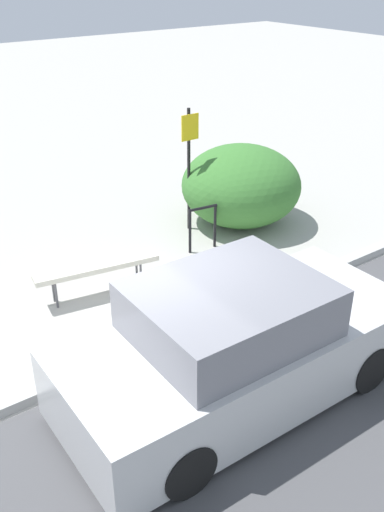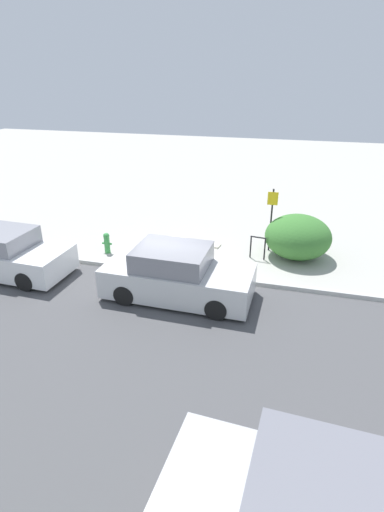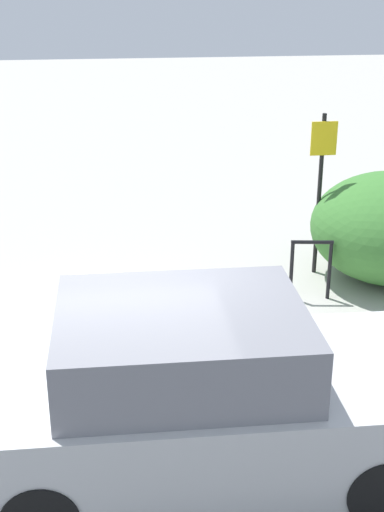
# 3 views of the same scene
# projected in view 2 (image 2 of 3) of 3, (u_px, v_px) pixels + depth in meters

# --- Properties ---
(ground_plane) EXTENTS (60.00, 60.00, 0.00)m
(ground_plane) POSITION_uv_depth(u_px,v_px,m) (169.00, 273.00, 12.99)
(ground_plane) COLOR #ADAAA3
(road_strip) EXTENTS (60.00, 10.00, 0.01)m
(road_strip) POSITION_uv_depth(u_px,v_px,m) (93.00, 380.00, 8.48)
(road_strip) COLOR #4C4C4F
(road_strip) RESTS_ON ground_plane
(curb) EXTENTS (60.00, 0.20, 0.13)m
(curb) POSITION_uv_depth(u_px,v_px,m) (169.00, 272.00, 12.96)
(curb) COLOR #B7B7B2
(curb) RESTS_ON ground_plane
(bench) EXTENTS (1.94, 0.66, 0.53)m
(bench) POSITION_uv_depth(u_px,v_px,m) (194.00, 242.00, 14.13)
(bench) COLOR #515156
(bench) RESTS_ON ground_plane
(bike_rack) EXTENTS (0.55, 0.13, 0.83)m
(bike_rack) POSITION_uv_depth(u_px,v_px,m) (258.00, 245.00, 13.83)
(bike_rack) COLOR black
(bike_rack) RESTS_ON ground_plane
(sign_post) EXTENTS (0.36, 0.08, 2.30)m
(sign_post) POSITION_uv_depth(u_px,v_px,m) (272.00, 214.00, 14.12)
(sign_post) COLOR black
(sign_post) RESTS_ON ground_plane
(fire_hydrant) EXTENTS (0.36, 0.22, 0.77)m
(fire_hydrant) POSITION_uv_depth(u_px,v_px,m) (107.00, 242.00, 14.32)
(fire_hydrant) COLOR #338C3F
(fire_hydrant) RESTS_ON ground_plane
(shrub_hedge) EXTENTS (2.28, 2.26, 1.52)m
(shrub_hedge) POSITION_uv_depth(u_px,v_px,m) (298.00, 237.00, 13.87)
(shrub_hedge) COLOR #3D7A33
(shrub_hedge) RESTS_ON ground_plane
(parked_car_near) EXTENTS (4.27, 1.92, 1.53)m
(parked_car_near) POSITION_uv_depth(u_px,v_px,m) (177.00, 275.00, 11.39)
(parked_car_near) COLOR black
(parked_car_near) RESTS_ON ground_plane
(parked_car_far) EXTENTS (4.11, 1.94, 1.46)m
(parked_car_far) POSITION_uv_depth(u_px,v_px,m) (6.00, 254.00, 12.78)
(parked_car_far) COLOR black
(parked_car_far) RESTS_ON ground_plane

